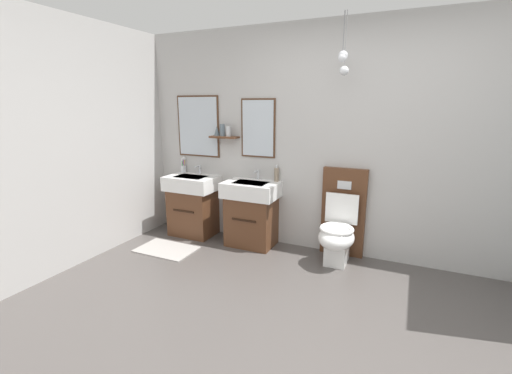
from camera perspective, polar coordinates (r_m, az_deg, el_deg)
The scene contains 11 objects.
ground_plane at distance 2.75m, azimuth 8.66°, elevation -25.61°, with size 6.70×4.90×0.10m, color #4C4744.
wall_back at distance 3.93m, azimuth 16.38°, elevation 7.02°, with size 5.50×0.37×2.54m.
wall_left at distance 3.85m, azimuth -32.68°, elevation 5.29°, with size 0.12×3.70×2.54m, color #B7B5B2.
bath_mat at distance 4.30m, azimuth -14.49°, elevation -9.86°, with size 0.68×0.44×0.01m, color #9E9993.
vanity_sink_left at distance 4.60m, azimuth -10.27°, elevation -2.70°, with size 0.64×0.46×0.78m.
tap_on_left_sink at distance 4.63m, azimuth -9.34°, elevation 3.02°, with size 0.03×0.13×0.11m.
vanity_sink_right at distance 4.19m, azimuth -0.71°, elevation -4.09°, with size 0.64×0.46×0.78m.
tap_on_right_sink at distance 4.23m, azimuth 0.22°, elevation 2.20°, with size 0.03×0.13×0.11m.
toilet at distance 3.89m, azimuth 13.55°, elevation -6.49°, with size 0.48×0.63×1.00m.
toothbrush_cup at distance 4.76m, azimuth -11.83°, elevation 3.06°, with size 0.07×0.07×0.21m.
soap_dispenser at distance 4.13m, azimuth 3.38°, elevation 2.10°, with size 0.06×0.06×0.20m.
Camera 1 is at (0.53, -2.07, 1.68)m, focal length 24.39 mm.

